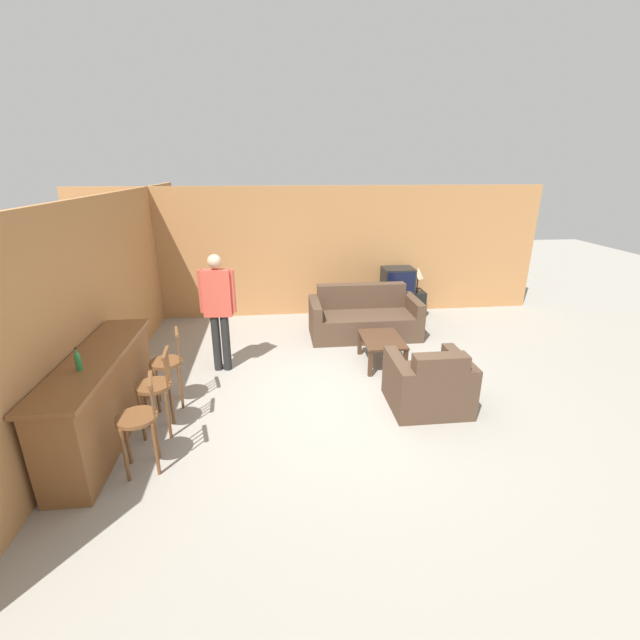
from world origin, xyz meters
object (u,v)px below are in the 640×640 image
object	(u,v)px
bar_chair_near	(139,423)
tv	(398,280)
bar_chair_far	(168,367)
tv_unit	(396,303)
bar_chair_mid	(156,391)
table_lamp	(418,274)
bottle	(78,360)
coffee_table	(382,342)
person_by_window	(218,306)
armchair_near	(429,385)
couch_far	(364,319)

from	to	relation	value
bar_chair_near	tv	bearing A→B (deg)	48.53
bar_chair_near	bar_chair_far	distance (m)	1.27
bar_chair_near	tv_unit	xyz separation A→B (m)	(3.90, 4.42, -0.29)
bar_chair_mid	tv	bearing A→B (deg)	43.94
bar_chair_mid	table_lamp	world-z (taller)	bar_chair_mid
bar_chair_far	bottle	bearing A→B (deg)	-121.31
coffee_table	person_by_window	xyz separation A→B (m)	(-2.47, 0.08, 0.66)
bar_chair_far	armchair_near	bearing A→B (deg)	-7.33
bottle	coffee_table	bearing A→B (deg)	27.40
bar_chair_near	bottle	xyz separation A→B (m)	(-0.59, 0.29, 0.58)
couch_far	bottle	world-z (taller)	bottle
bar_chair_near	bottle	world-z (taller)	bottle
couch_far	table_lamp	world-z (taller)	table_lamp
armchair_near	tv	world-z (taller)	tv
bar_chair_mid	person_by_window	xyz separation A→B (m)	(0.56, 1.59, 0.48)
bottle	bar_chair_mid	bearing A→B (deg)	31.25
armchair_near	coffee_table	xyz separation A→B (m)	(-0.28, 1.33, 0.05)
couch_far	bar_chair_near	bearing A→B (deg)	-131.29
bar_chair_mid	coffee_table	world-z (taller)	bar_chair_mid
couch_far	person_by_window	xyz separation A→B (m)	(-2.44, -1.17, 0.71)
bar_chair_near	bar_chair_far	world-z (taller)	same
bottle	tv_unit	bearing A→B (deg)	42.53
bar_chair_mid	tv_unit	bearing A→B (deg)	43.96
bar_chair_mid	table_lamp	distance (m)	5.75
tv	bottle	bearing A→B (deg)	-137.50
tv	coffee_table	bearing A→B (deg)	-111.30
tv	person_by_window	world-z (taller)	person_by_window
couch_far	coffee_table	world-z (taller)	couch_far
bar_chair_near	coffee_table	xyz separation A→B (m)	(3.03, 2.17, -0.18)
table_lamp	bar_chair_near	bearing A→B (deg)	-134.39
coffee_table	bottle	xyz separation A→B (m)	(-3.62, -1.88, 0.77)
bar_chair_far	table_lamp	distance (m)	5.36
bottle	bar_chair_near	bearing A→B (deg)	-26.39
tv	tv_unit	bearing A→B (deg)	90.00
bar_chair_far	coffee_table	bearing A→B (deg)	16.57
couch_far	coffee_table	size ratio (longest dim) A/B	2.26
bottle	armchair_near	bearing A→B (deg)	8.02
person_by_window	bar_chair_near	bearing A→B (deg)	-104.02
couch_far	bar_chair_far	bearing A→B (deg)	-144.42
bar_chair_far	couch_far	size ratio (longest dim) A/B	0.52
tv	bottle	world-z (taller)	bottle
bar_chair_mid	armchair_near	size ratio (longest dim) A/B	1.05
table_lamp	armchair_near	bearing A→B (deg)	-105.86
bar_chair_far	tv	world-z (taller)	bar_chair_far
bar_chair_mid	armchair_near	distance (m)	3.33
couch_far	tv	size ratio (longest dim) A/B	3.18
tv_unit	bottle	size ratio (longest dim) A/B	4.58
armchair_near	tv_unit	world-z (taller)	armchair_near
couch_far	tv_unit	world-z (taller)	couch_far
couch_far	armchair_near	xyz separation A→B (m)	(0.31, -2.58, 0.00)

